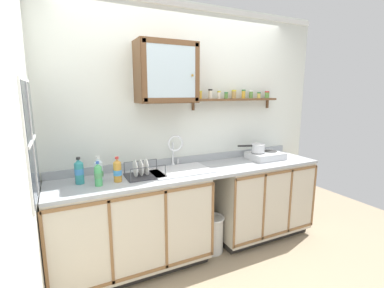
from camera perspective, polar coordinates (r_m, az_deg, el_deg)
floor at (r=2.95m, az=4.43°, el=-24.65°), size 5.88×5.88×0.00m
back_wall at (r=3.01m, az=-1.52°, el=3.37°), size 3.48×0.07×2.62m
side_wall_left at (r=1.83m, az=-32.56°, el=-3.47°), size 0.05×3.43×2.62m
lower_cabinet_run at (r=2.77m, az=-12.48°, el=-16.45°), size 1.47×0.57×0.90m
lower_cabinet_run_right at (r=3.42m, az=14.09°, el=-11.04°), size 1.16×0.57×0.90m
countertop at (r=2.82m, az=1.13°, el=-5.60°), size 2.84×0.59×0.03m
backsplash at (r=3.04m, az=-1.21°, el=-3.31°), size 2.84×0.02×0.08m
sink at (r=2.78m, az=-2.59°, el=-6.05°), size 0.60×0.46×0.48m
hot_plate_stove at (r=3.34m, az=15.10°, el=-2.37°), size 0.40×0.30×0.08m
saucepan at (r=3.28m, az=13.59°, el=-0.80°), size 0.31×0.17×0.10m
bottle_soda_green_0 at (r=2.44m, az=-19.05°, el=-6.11°), size 0.06×0.06×0.21m
bottle_juice_amber_1 at (r=2.50m, az=-15.35°, el=-5.40°), size 0.07×0.07×0.23m
bottle_water_clear_2 at (r=2.56m, az=-18.99°, el=-5.26°), size 0.08×0.08×0.23m
bottle_detergent_teal_3 at (r=2.55m, az=-22.57°, el=-5.34°), size 0.08×0.08×0.24m
dish_rack at (r=2.61m, az=-10.15°, el=-5.94°), size 0.35×0.28×0.17m
mug at (r=2.70m, az=-10.31°, el=-5.23°), size 0.12×0.09×0.09m
wall_cabinet at (r=2.73m, az=-5.37°, el=14.67°), size 0.58×0.31×0.58m
spice_shelf at (r=3.20m, az=9.19°, el=9.47°), size 1.10×0.14×0.23m
window at (r=2.24m, az=-30.79°, el=0.55°), size 0.03×0.63×0.87m
trash_bin at (r=3.10m, az=4.34°, el=-18.16°), size 0.25×0.25×0.40m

